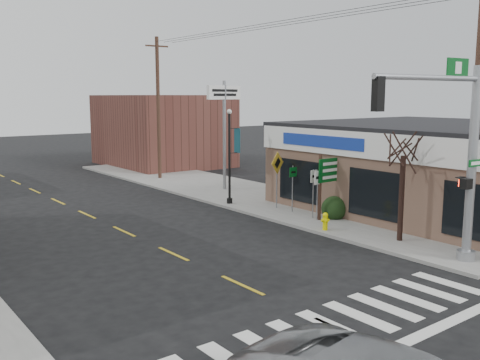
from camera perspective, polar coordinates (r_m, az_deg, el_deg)
ground at (r=13.41m, az=11.16°, el=-15.64°), size 140.00×140.00×0.00m
sidewalk_right at (r=28.33m, az=3.50°, el=-2.20°), size 6.00×38.00×0.13m
center_line at (r=19.26m, az=-7.13°, el=-7.82°), size 0.12×56.00×0.01m
crosswalk at (r=13.65m, az=9.86°, el=-15.12°), size 11.00×2.20×0.01m
thrift_store at (r=27.78m, az=21.88°, el=0.99°), size 12.00×14.00×4.00m
bldg_distant_right at (r=43.59m, az=-8.27°, el=5.27°), size 8.00×10.00×5.60m
traffic_signal_pole at (r=18.17m, az=22.45°, el=3.50°), size 5.17×0.39×6.55m
guide_sign at (r=24.01m, az=9.72°, el=0.37°), size 1.66×0.14×2.91m
fire_hydrant at (r=22.07m, az=9.08°, el=-4.29°), size 0.23×0.23×0.73m
ped_crossing_sign at (r=25.86m, az=3.99°, el=1.10°), size 1.07×0.08×2.75m
lamp_post at (r=26.88m, az=-1.03°, el=3.32°), size 0.62×0.49×4.76m
dance_center_sign at (r=30.93m, az=-1.69°, el=7.77°), size 2.95×0.18×6.27m
bare_tree at (r=20.62m, az=17.11°, el=4.09°), size 2.42×2.42×4.83m
shrub_front at (r=22.37m, az=24.22°, el=-4.64°), size 1.22×1.22×0.91m
shrub_back at (r=24.30m, az=9.99°, el=-3.02°), size 1.13×1.13×0.85m
utility_pole_near at (r=20.83m, az=23.87°, el=7.26°), size 1.72×0.26×9.89m
utility_pole_far at (r=35.65m, az=-8.71°, el=7.73°), size 1.60×0.24×9.18m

